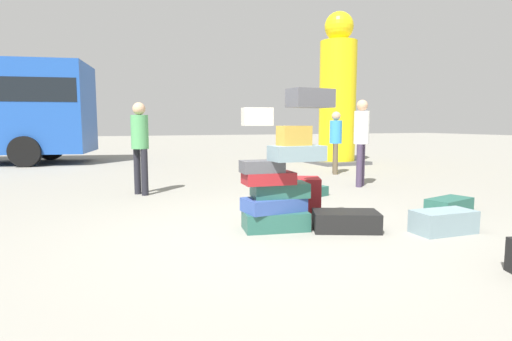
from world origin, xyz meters
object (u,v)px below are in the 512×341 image
Objects in this scene: suitcase_maroon_right_side at (308,197)px; suitcase_black_white_trunk at (346,221)px; suitcase_slate_foreground_far at (443,222)px; person_bearded_onlooker at (336,137)px; suitcase_tower at (280,178)px; person_tourist_with_camera at (140,140)px; suitcase_teal_foreground_near at (311,192)px; person_passerby_in_red at (361,135)px; suitcase_teal_left_side at (449,205)px; yellow_dummy_statue at (338,97)px.

suitcase_black_white_trunk is at bearing -63.92° from suitcase_maroon_right_side.
suitcase_slate_foreground_far is 0.46× the size of person_bearded_onlooker.
person_tourist_with_camera is at bearing 112.25° from suitcase_tower.
suitcase_teal_foreground_near is 3.13m from person_tourist_with_camera.
suitcase_black_white_trunk is at bearing 9.92° from person_passerby_in_red.
person_passerby_in_red reaches higher than suitcase_teal_foreground_near.
suitcase_slate_foreground_far is 1.00× the size of suitcase_teal_left_side.
suitcase_teal_foreground_near is at bearing 97.20° from suitcase_slate_foreground_far.
suitcase_teal_left_side is at bearing 42.71° from suitcase_slate_foreground_far.
person_bearded_onlooker is (2.14, 2.65, 0.84)m from suitcase_teal_foreground_near.
suitcase_teal_left_side is 4.64m from person_bearded_onlooker.
yellow_dummy_statue is (3.37, 7.67, 1.95)m from suitcase_slate_foreground_far.
suitcase_slate_foreground_far reaches higher than suitcase_teal_foreground_near.
suitcase_tower is 3.41m from person_tourist_with_camera.
suitcase_teal_left_side is 0.41× the size of person_passerby_in_red.
yellow_dummy_statue is at bearing 67.75° from suitcase_slate_foreground_far.
yellow_dummy_statue is (2.39, 6.82, 1.98)m from suitcase_teal_left_side.
suitcase_tower is 2.74m from suitcase_teal_left_side.
suitcase_tower is 2.31× the size of suitcase_slate_foreground_far.
yellow_dummy_statue is at bearing -158.67° from person_passerby_in_red.
suitcase_tower is 8.66m from yellow_dummy_statue.
person_tourist_with_camera is at bearing -50.05° from person_passerby_in_red.
person_passerby_in_red is 0.37× the size of yellow_dummy_statue.
person_bearded_onlooker is 0.90× the size of person_passerby_in_red.
person_bearded_onlooker is 3.01m from yellow_dummy_statue.
person_bearded_onlooker is at bearing 51.69° from suitcase_tower.
suitcase_slate_foreground_far is 0.41× the size of person_passerby_in_red.
suitcase_tower is 2.43m from suitcase_teal_foreground_near.
suitcase_slate_foreground_far is 2.70m from suitcase_teal_foreground_near.
person_tourist_with_camera reaches higher than suitcase_black_white_trunk.
suitcase_tower is at bearing -126.48° from yellow_dummy_statue.
person_passerby_in_red is (2.94, 2.56, 0.40)m from suitcase_tower.
yellow_dummy_statue reaches higher than person_passerby_in_red.
suitcase_black_white_trunk reaches higher than suitcase_teal_foreground_near.
suitcase_black_white_trunk is at bearing 175.39° from suitcase_teal_left_side.
yellow_dummy_statue is at bearing 55.75° from suitcase_teal_left_side.
suitcase_teal_left_side is at bearing 33.34° from suitcase_black_white_trunk.
person_passerby_in_red is (-0.64, -1.97, 0.11)m from person_bearded_onlooker.
suitcase_teal_foreground_near is 1.12× the size of suitcase_maroon_right_side.
person_tourist_with_camera is at bearing 149.63° from suitcase_maroon_right_side.
suitcase_tower is 1.06× the size of person_bearded_onlooker.
person_tourist_with_camera is at bearing 128.66° from suitcase_slate_foreground_far.
suitcase_teal_left_side is at bearing 9.29° from suitcase_maroon_right_side.
suitcase_teal_left_side is 7.49m from yellow_dummy_statue.
suitcase_slate_foreground_far is 3.70m from person_passerby_in_red.
suitcase_tower reaches higher than suitcase_slate_foreground_far.
suitcase_black_white_trunk is at bearing -2.41° from person_bearded_onlooker.
suitcase_teal_left_side is at bearing 41.92° from person_passerby_in_red.
suitcase_tower reaches higher than suitcase_teal_foreground_near.
suitcase_black_white_trunk is 0.16× the size of yellow_dummy_statue.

